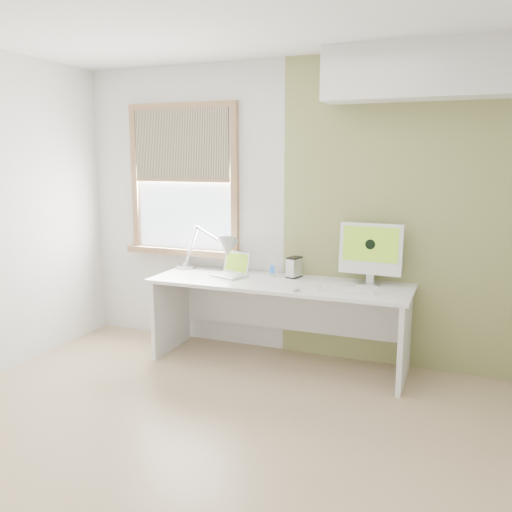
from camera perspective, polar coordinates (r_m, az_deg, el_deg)
The scene contains 12 objects.
room at distance 3.24m, azimuth -6.80°, elevation 2.14°, with size 4.04×3.54×2.64m.
accent_wall at distance 4.62m, azimuth 14.89°, elevation 4.28°, with size 2.00×0.02×2.60m, color #8C9759.
soffit at distance 4.45m, azimuth 17.98°, elevation 18.13°, with size 1.60×0.40×0.42m, color white.
window at distance 5.20m, azimuth -7.69°, elevation 7.87°, with size 1.20×0.14×1.42m.
desk at distance 4.67m, azimuth 2.63°, elevation -4.89°, with size 2.20×0.70×0.73m.
desk_lamp at distance 4.84m, azimuth -3.92°, elevation 0.67°, with size 0.72×0.37×0.42m.
laptop at distance 4.78m, azimuth -2.52°, elevation -1.48°, with size 0.36×0.32×0.21m.
phone_dock at distance 4.74m, azimuth 1.73°, elevation -1.80°, with size 0.07×0.07×0.12m.
external_drive at distance 4.71m, azimuth 4.04°, elevation -1.19°, with size 0.12×0.16×0.18m.
imac at distance 4.52m, azimuth 12.00°, elevation 0.60°, with size 0.52×0.18×0.50m.
keyboard at distance 4.28m, azimuth 9.56°, elevation -3.61°, with size 0.44×0.16×0.02m.
mouse at distance 4.27m, azimuth 4.15°, elevation -3.44°, with size 0.06×0.10×0.03m, color white.
Camera 1 is at (1.52, -2.83, 1.75)m, focal length 37.97 mm.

